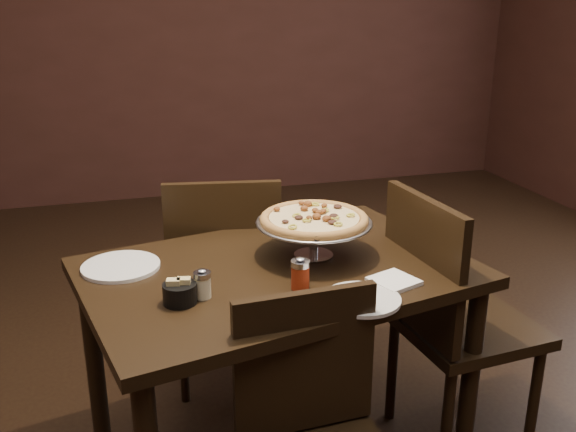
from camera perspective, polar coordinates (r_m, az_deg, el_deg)
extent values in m
cube|color=#321913|center=(5.39, -10.55, 16.26)|extent=(6.00, 0.02, 2.80)
cube|color=black|center=(2.14, -0.91, -5.07)|extent=(1.39, 1.07, 0.04)
cylinder|color=black|center=(2.37, 15.86, -14.04)|extent=(0.06, 0.06, 0.74)
cylinder|color=black|center=(2.48, -16.78, -12.65)|extent=(0.06, 0.06, 0.74)
cylinder|color=black|center=(2.85, 6.08, -7.48)|extent=(0.06, 0.06, 0.74)
cylinder|color=#ADACB3|center=(2.22, 2.28, -3.49)|extent=(0.14, 0.14, 0.01)
cylinder|color=#ADACB3|center=(2.20, 2.30, -2.11)|extent=(0.03, 0.03, 0.11)
cylinder|color=#ADACB3|center=(2.18, 2.32, -0.73)|extent=(0.10, 0.10, 0.01)
cylinder|color=#ACACB1|center=(2.18, 2.33, -0.59)|extent=(0.39, 0.39, 0.01)
torus|color=#ACACB1|center=(2.18, 2.33, -0.56)|extent=(0.40, 0.40, 0.01)
cylinder|color=#9C692F|center=(2.18, 2.33, -0.37)|extent=(0.36, 0.36, 0.01)
torus|color=#9C692F|center=(2.18, 2.33, -0.27)|extent=(0.37, 0.37, 0.03)
cylinder|color=#D4B774|center=(2.17, 2.33, -0.15)|extent=(0.31, 0.31, 0.01)
cylinder|color=beige|center=(1.93, -7.60, -6.30)|extent=(0.05, 0.05, 0.07)
cylinder|color=#ADACB3|center=(1.92, -7.65, -5.19)|extent=(0.05, 0.05, 0.02)
ellipsoid|color=#ADACB3|center=(1.91, -7.67, -4.83)|extent=(0.03, 0.03, 0.01)
cylinder|color=maroon|center=(1.97, 1.10, -5.47)|extent=(0.06, 0.06, 0.07)
cylinder|color=#ADACB3|center=(1.95, 1.10, -4.24)|extent=(0.06, 0.06, 0.02)
ellipsoid|color=#ADACB3|center=(1.95, 1.11, -3.84)|extent=(0.03, 0.03, 0.01)
cylinder|color=black|center=(1.91, -9.60, -6.80)|extent=(0.10, 0.10, 0.06)
cube|color=#D2BD79|center=(1.90, -10.12, -6.48)|extent=(0.04, 0.04, 0.07)
cube|color=#D2BD79|center=(1.91, -9.22, -6.38)|extent=(0.04, 0.04, 0.07)
cube|color=white|center=(2.05, 9.40, -5.74)|extent=(0.17, 0.17, 0.01)
cylinder|color=white|center=(2.20, -14.64, -4.36)|extent=(0.26, 0.26, 0.01)
cylinder|color=white|center=(1.92, 6.56, -7.35)|extent=(0.23, 0.23, 0.01)
cone|color=#ADACB3|center=(2.06, 2.51, -1.60)|extent=(0.14, 0.14, 0.00)
cylinder|color=black|center=(2.06, 2.51, -1.52)|extent=(0.05, 0.12, 0.02)
cube|color=black|center=(2.80, -5.64, -5.80)|extent=(0.52, 0.52, 0.04)
cube|color=black|center=(2.51, -5.76, -2.19)|extent=(0.45, 0.11, 0.47)
cylinder|color=black|center=(3.08, -2.11, -8.32)|extent=(0.04, 0.04, 0.44)
cylinder|color=black|center=(3.08, -8.98, -8.57)|extent=(0.04, 0.04, 0.44)
cylinder|color=black|center=(2.76, -1.54, -11.80)|extent=(0.04, 0.04, 0.44)
cylinder|color=black|center=(2.76, -9.28, -12.08)|extent=(0.04, 0.04, 0.44)
cube|color=black|center=(1.84, 1.50, -12.81)|extent=(0.41, 0.05, 0.43)
cube|color=black|center=(2.50, 15.55, -9.42)|extent=(0.50, 0.50, 0.04)
cube|color=black|center=(2.26, 11.84, -4.35)|extent=(0.07, 0.47, 0.49)
cylinder|color=black|center=(2.61, 21.02, -15.10)|extent=(0.04, 0.04, 0.45)
cylinder|color=black|center=(2.85, 15.97, -11.43)|extent=(0.04, 0.04, 0.45)
cylinder|color=black|center=(2.40, 13.94, -17.54)|extent=(0.04, 0.04, 0.45)
cylinder|color=black|center=(2.66, 9.25, -13.23)|extent=(0.04, 0.04, 0.45)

